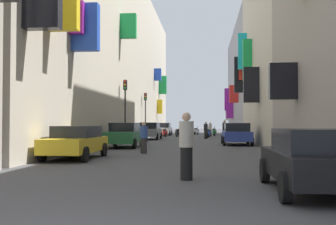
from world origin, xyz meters
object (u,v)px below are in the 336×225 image
Objects in this scene: parked_car_blue at (237,134)px; traffic_light_near_corner at (145,107)px; parked_car_black at (316,159)px; parked_car_yellow at (76,141)px; scooter_white at (196,131)px; parked_car_white at (164,129)px; scooter_green at (214,132)px; pedestrian_crossing at (186,146)px; pedestrian_near_right at (225,130)px; pedestrian_near_left at (206,130)px; scooter_black at (178,133)px; scooter_blue at (208,133)px; traffic_light_far_corner at (125,100)px; pedestrian_mid_street at (210,130)px; pedestrian_far_away at (144,138)px; scooter_red at (165,133)px; parked_car_green at (124,135)px; parked_car_grey at (149,131)px.

parked_car_blue is 0.90× the size of traffic_light_near_corner.
traffic_light_near_corner is (-8.42, 30.89, 2.36)m from parked_car_black.
parked_car_yellow reaches higher than scooter_white.
parked_car_white is at bearing 89.61° from parked_car_yellow.
scooter_green is 11.00m from traffic_light_near_corner.
pedestrian_near_right is (2.11, 23.88, 0.00)m from pedestrian_crossing.
pedestrian_near_left reaches higher than parked_car_black.
pedestrian_near_right is (0.61, -13.39, 0.42)m from scooter_green.
parked_car_yellow is at bearing -95.34° from scooter_black.
scooter_blue is at bearing 97.41° from parked_car_blue.
traffic_light_far_corner reaches higher than parked_car_yellow.
pedestrian_near_right is at bearing 94.21° from parked_car_blue.
pedestrian_mid_street is at bearing 92.97° from parked_car_black.
traffic_light_near_corner is at bearing 100.77° from pedestrian_crossing.
parked_car_yellow is 23.64m from traffic_light_near_corner.
pedestrian_crossing is 0.37× the size of traffic_light_far_corner.
parked_car_yellow is at bearing -127.10° from pedestrian_far_away.
pedestrian_near_left is at bearing -50.49° from scooter_red.
traffic_light_far_corner is at bearing -96.45° from scooter_red.
pedestrian_near_left is (0.50, 27.23, -0.08)m from pedestrian_crossing.
pedestrian_near_right is at bearing -64.40° from pedestrian_near_left.
scooter_blue is at bearing 73.59° from parked_car_green.
parked_car_yellow is 26.23m from scooter_black.
pedestrian_crossing reaches higher than parked_car_blue.
parked_car_white is at bearing 89.90° from parked_car_grey.
parked_car_white is 19.55m from traffic_light_far_corner.
scooter_red is 9.22m from scooter_white.
parked_car_black is 2.23× the size of pedestrian_crossing.
pedestrian_near_left is 7.25m from pedestrian_mid_street.
traffic_light_far_corner reaches higher than traffic_light_near_corner.
traffic_light_far_corner is (-7.01, -18.43, 2.73)m from scooter_green.
traffic_light_near_corner reaches higher than pedestrian_crossing.
parked_car_yellow is 2.19× the size of scooter_black.
parked_car_blue is at bearing -70.98° from parked_car_white.
parked_car_grey reaches higher than parked_car_white.
traffic_light_near_corner is (-5.57, 29.26, 2.20)m from pedestrian_crossing.
scooter_blue is at bearing 63.35° from traffic_light_far_corner.
pedestrian_crossing reaches higher than parked_car_green.
pedestrian_near_right reaches higher than parked_car_blue.
scooter_black is at bearing 94.39° from pedestrian_crossing.
parked_car_green is at bearing 112.42° from pedestrian_far_away.
scooter_red is (-6.55, 15.49, -0.32)m from parked_car_blue.
scooter_white and scooter_blue have the same top height.
pedestrian_crossing is 1.14× the size of pedestrian_far_away.
scooter_black is 1.25× the size of pedestrian_far_away.
traffic_light_far_corner is at bearing 106.29° from pedestrian_crossing.
scooter_red is 1.20× the size of pedestrian_mid_street.
pedestrian_mid_street is (0.48, 7.23, -0.03)m from pedestrian_near_left.
parked_car_blue is (7.29, -8.82, -0.03)m from parked_car_grey.
scooter_white is 14.10m from pedestrian_near_left.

